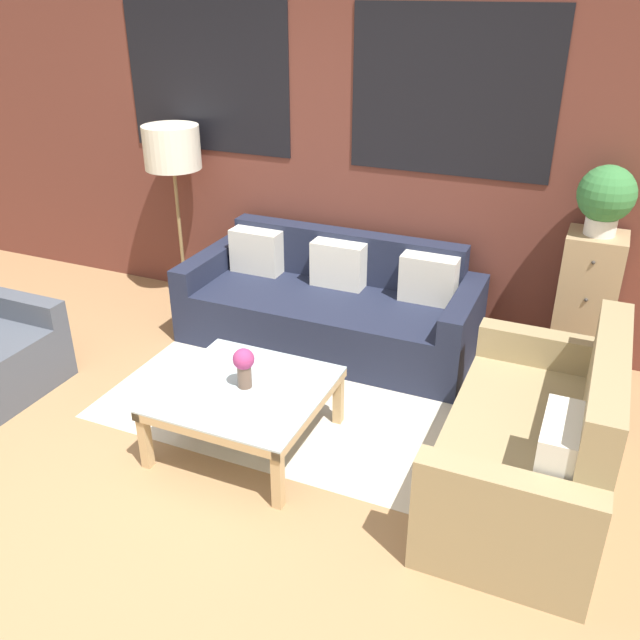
# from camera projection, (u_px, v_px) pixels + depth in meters

# --- Properties ---
(ground_plane) EXTENTS (16.00, 16.00, 0.00)m
(ground_plane) POSITION_uv_depth(u_px,v_px,m) (145.00, 488.00, 3.68)
(ground_plane) COLOR #9E754C
(wall_back_brick) EXTENTS (8.40, 0.09, 2.80)m
(wall_back_brick) POSITION_uv_depth(u_px,v_px,m) (323.00, 139.00, 5.04)
(wall_back_brick) COLOR brown
(wall_back_brick) RESTS_ON ground_plane
(rug) EXTENTS (2.26, 1.63, 0.00)m
(rug) POSITION_uv_depth(u_px,v_px,m) (292.00, 391.00, 4.54)
(rug) COLOR beige
(rug) RESTS_ON ground_plane
(couch_dark) EXTENTS (2.16, 0.88, 0.78)m
(couch_dark) POSITION_uv_depth(u_px,v_px,m) (330.00, 307.00, 5.06)
(couch_dark) COLOR #1E2338
(couch_dark) RESTS_ON ground_plane
(settee_vintage) EXTENTS (0.80, 1.52, 0.92)m
(settee_vintage) POSITION_uv_depth(u_px,v_px,m) (535.00, 447.00, 3.49)
(settee_vintage) COLOR #99845B
(settee_vintage) RESTS_ON ground_plane
(coffee_table) EXTENTS (0.90, 0.90, 0.39)m
(coffee_table) POSITION_uv_depth(u_px,v_px,m) (245.00, 396.00, 3.89)
(coffee_table) COLOR silver
(coffee_table) RESTS_ON ground_plane
(floor_lamp) EXTENTS (0.44, 0.44, 1.48)m
(floor_lamp) POSITION_uv_depth(u_px,v_px,m) (172.00, 152.00, 5.26)
(floor_lamp) COLOR olive
(floor_lamp) RESTS_ON ground_plane
(drawer_cabinet) EXTENTS (0.37, 0.36, 1.03)m
(drawer_cabinet) POSITION_uv_depth(u_px,v_px,m) (585.00, 307.00, 4.52)
(drawer_cabinet) COLOR tan
(drawer_cabinet) RESTS_ON ground_plane
(potted_plant) EXTENTS (0.36, 0.36, 0.44)m
(potted_plant) POSITION_uv_depth(u_px,v_px,m) (606.00, 197.00, 4.18)
(potted_plant) COLOR silver
(potted_plant) RESTS_ON drawer_cabinet
(flower_vase) EXTENTS (0.12, 0.12, 0.24)m
(flower_vase) POSITION_uv_depth(u_px,v_px,m) (244.00, 365.00, 3.81)
(flower_vase) COLOR brown
(flower_vase) RESTS_ON coffee_table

